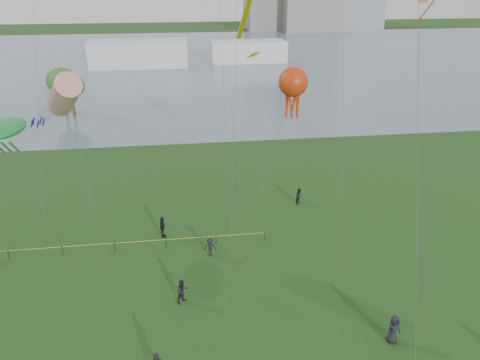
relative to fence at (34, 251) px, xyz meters
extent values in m
cube|color=slate|center=(15.35, 84.65, -0.53)|extent=(400.00, 120.00, 0.08)
cube|color=silver|center=(3.35, 79.65, 2.45)|extent=(22.00, 8.00, 6.00)
cube|color=silver|center=(29.35, 82.65, 1.95)|extent=(18.00, 7.00, 5.00)
cylinder|color=#3B2A1B|center=(-5.63, 41.20, 1.03)|extent=(0.44, 0.44, 3.17)
ellipsoid|color=#356628|center=(-5.63, 41.20, 4.59)|extent=(4.51, 4.51, 3.80)
cylinder|color=#3B2A1B|center=(-4.08, 39.49, 0.89)|extent=(0.44, 0.44, 2.89)
ellipsoid|color=#356628|center=(-4.08, 39.49, 4.14)|extent=(4.12, 4.12, 3.47)
cylinder|color=black|center=(-1.88, 0.00, -0.13)|extent=(0.07, 0.07, 0.85)
cylinder|color=black|center=(2.12, 0.00, -0.13)|extent=(0.07, 0.07, 0.85)
cylinder|color=black|center=(6.12, 0.00, -0.13)|extent=(0.07, 0.07, 0.85)
cylinder|color=black|center=(10.12, 0.00, -0.13)|extent=(0.07, 0.07, 0.85)
cylinder|color=black|center=(14.12, 0.00, -0.13)|extent=(0.07, 0.07, 0.85)
cylinder|color=black|center=(18.12, 0.00, -0.13)|extent=(0.07, 0.07, 0.85)
cylinder|color=yellow|center=(6.12, 0.00, 0.19)|extent=(24.00, 0.03, 0.03)
imported|color=black|center=(11.28, -6.95, 0.31)|extent=(1.06, 1.02, 1.72)
imported|color=black|center=(13.52, -1.63, 0.22)|extent=(1.13, 0.83, 1.56)
imported|color=black|center=(9.83, 1.76, 0.37)|extent=(0.59, 1.13, 1.84)
imported|color=black|center=(23.56, -12.34, 0.38)|extent=(1.04, 0.80, 1.88)
imported|color=black|center=(22.60, 6.20, 0.23)|extent=(0.95, 0.96, 1.56)
cylinder|color=#3F3F42|center=(15.76, 1.12, 9.41)|extent=(1.74, 8.82, 19.94)
cube|color=yellow|center=(16.61, 1.31, 16.98)|extent=(0.36, 6.98, 4.09)
cube|color=yellow|center=(16.61, -2.49, 14.88)|extent=(0.95, 0.95, 0.42)
cylinder|color=#3F3F42|center=(4.56, 0.40, 5.52)|extent=(2.03, 3.32, 12.15)
cylinder|color=red|center=(3.56, 2.05, 11.59)|extent=(3.75, 5.18, 3.88)
cylinder|color=#1918A9|center=(2.16, 0.85, 9.99)|extent=(0.60, 1.13, 0.88)
cylinder|color=#1918A9|center=(1.89, 1.23, 9.99)|extent=(0.60, 1.13, 0.88)
cylinder|color=#1918A9|center=(1.44, 1.08, 9.99)|extent=(0.60, 1.13, 0.88)
cylinder|color=#1918A9|center=(1.44, 0.61, 9.99)|extent=(0.60, 1.13, 0.88)
cylinder|color=#1918A9|center=(1.89, 0.47, 9.99)|extent=(0.60, 1.13, 0.88)
cylinder|color=#3F3F42|center=(0.75, 0.97, 4.15)|extent=(4.22, 5.08, 9.43)
ellipsoid|color=#178031|center=(-1.35, 3.50, 8.86)|extent=(2.69, 4.83, 0.94)
cylinder|color=#178031|center=(-1.05, 1.90, 7.86)|extent=(0.16, 1.79, 1.54)
cylinder|color=#178031|center=(-0.50, 1.90, 7.86)|extent=(0.16, 1.79, 1.54)
cylinder|color=#3F3F42|center=(18.30, 0.80, 5.46)|extent=(5.52, 7.42, 12.05)
sphere|color=#B9300D|center=(21.05, 4.50, 11.48)|extent=(2.43, 2.43, 2.43)
cylinder|color=#B9300D|center=(21.55, 4.50, 9.88)|extent=(0.18, 0.54, 2.60)
cylinder|color=#B9300D|center=(21.30, 4.93, 9.88)|extent=(0.49, 0.36, 2.61)
cylinder|color=#B9300D|center=(20.80, 4.93, 9.88)|extent=(0.49, 0.36, 2.61)
cylinder|color=#B9300D|center=(20.55, 4.50, 9.88)|extent=(0.18, 0.54, 2.60)
cylinder|color=#B9300D|center=(20.80, 4.07, 9.88)|extent=(0.49, 0.36, 2.61)
cylinder|color=#B9300D|center=(21.30, 4.07, 9.88)|extent=(0.49, 0.36, 2.61)
cylinder|color=#3F3F42|center=(23.40, -12.79, 9.09)|extent=(3.05, 11.70, 19.30)
cylinder|color=#FC5816|center=(24.91, -7.85, 17.74)|extent=(0.08, 1.58, 1.35)
camera|label=1|loc=(11.66, -32.53, 19.69)|focal=35.00mm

